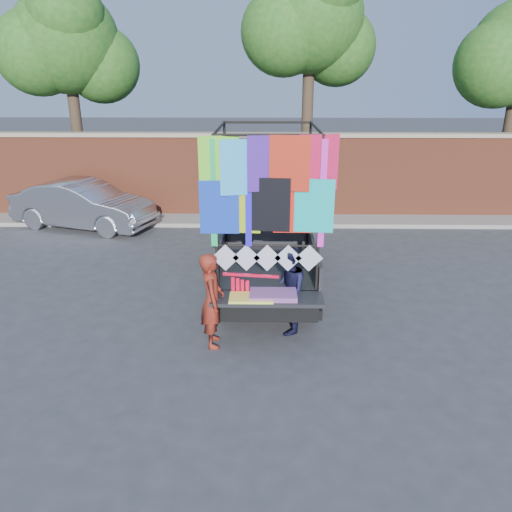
{
  "coord_description": "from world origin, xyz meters",
  "views": [
    {
      "loc": [
        -0.36,
        -8.41,
        4.29
      ],
      "look_at": [
        -0.5,
        -0.19,
        1.27
      ],
      "focal_mm": 35.0,
      "sensor_mm": 36.0,
      "label": 1
    }
  ],
  "objects_px": {
    "pickup_truck": "(266,239)",
    "man": "(288,291)",
    "woman": "(212,300)",
    "sedan": "(83,205)"
  },
  "relations": [
    {
      "from": "pickup_truck",
      "to": "man",
      "type": "bearing_deg",
      "value": -82.08
    },
    {
      "from": "pickup_truck",
      "to": "man",
      "type": "xyz_separation_m",
      "value": [
        0.36,
        -2.6,
        -0.09
      ]
    },
    {
      "from": "woman",
      "to": "sedan",
      "type": "bearing_deg",
      "value": 26.21
    },
    {
      "from": "sedan",
      "to": "woman",
      "type": "xyz_separation_m",
      "value": [
        4.43,
        -6.68,
        0.12
      ]
    },
    {
      "from": "sedan",
      "to": "woman",
      "type": "relative_size",
      "value": 2.6
    },
    {
      "from": "sedan",
      "to": "woman",
      "type": "bearing_deg",
      "value": -128.65
    },
    {
      "from": "sedan",
      "to": "man",
      "type": "distance_m",
      "value": 8.42
    },
    {
      "from": "pickup_truck",
      "to": "woman",
      "type": "bearing_deg",
      "value": -106.31
    },
    {
      "from": "pickup_truck",
      "to": "man",
      "type": "relative_size",
      "value": 3.5
    },
    {
      "from": "pickup_truck",
      "to": "man",
      "type": "height_order",
      "value": "pickup_truck"
    }
  ]
}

